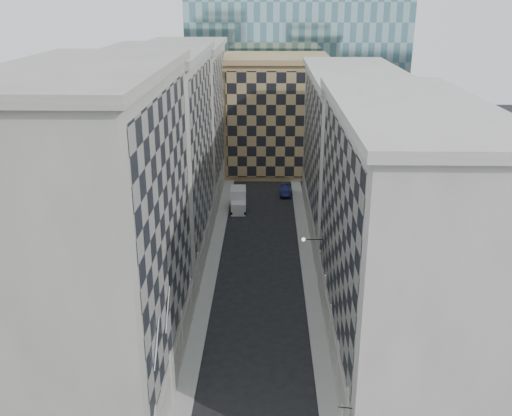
# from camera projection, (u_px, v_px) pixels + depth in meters

# --- Properties ---
(sidewalk_west) EXTENTS (1.50, 100.00, 0.15)m
(sidewalk_west) POSITION_uv_depth(u_px,v_px,m) (211.00, 268.00, 61.59)
(sidewalk_west) COLOR gray
(sidewalk_west) RESTS_ON ground
(sidewalk_east) EXTENTS (1.50, 100.00, 0.15)m
(sidewalk_east) POSITION_uv_depth(u_px,v_px,m) (308.00, 269.00, 61.39)
(sidewalk_east) COLOR gray
(sidewalk_east) RESTS_ON ground
(bldg_left_a) EXTENTS (10.80, 22.80, 23.70)m
(bldg_left_a) POSITION_uv_depth(u_px,v_px,m) (101.00, 239.00, 39.78)
(bldg_left_a) COLOR gray
(bldg_left_a) RESTS_ON ground
(bldg_left_b) EXTENTS (10.80, 22.80, 22.70)m
(bldg_left_b) POSITION_uv_depth(u_px,v_px,m) (158.00, 160.00, 60.56)
(bldg_left_b) COLOR gray
(bldg_left_b) RESTS_ON ground
(bldg_left_c) EXTENTS (10.80, 22.80, 21.70)m
(bldg_left_c) POSITION_uv_depth(u_px,v_px,m) (186.00, 122.00, 81.33)
(bldg_left_c) COLOR gray
(bldg_left_c) RESTS_ON ground
(bldg_right_a) EXTENTS (10.80, 26.80, 20.70)m
(bldg_right_a) POSITION_uv_depth(u_px,v_px,m) (399.00, 238.00, 43.64)
(bldg_right_a) COLOR #A8A29A
(bldg_right_a) RESTS_ON ground
(bldg_right_b) EXTENTS (10.80, 28.80, 19.70)m
(bldg_right_b) POSITION_uv_depth(u_px,v_px,m) (351.00, 153.00, 69.09)
(bldg_right_b) COLOR #A8A29A
(bldg_right_b) RESTS_ON ground
(tan_block) EXTENTS (16.80, 14.80, 18.80)m
(tan_block) POSITION_uv_depth(u_px,v_px,m) (275.00, 114.00, 93.65)
(tan_block) COLOR #9D8353
(tan_block) RESTS_ON ground
(church_tower) EXTENTS (7.20, 7.20, 51.50)m
(church_tower) POSITION_uv_depth(u_px,v_px,m) (264.00, 0.00, 100.75)
(church_tower) COLOR #312A26
(church_tower) RESTS_ON ground
(flagpoles_left) EXTENTS (0.10, 6.33, 2.33)m
(flagpoles_left) POSITION_uv_depth(u_px,v_px,m) (162.00, 326.00, 36.35)
(flagpoles_left) COLOR gray
(flagpoles_left) RESTS_ON ground
(bracket_lamp) EXTENTS (1.98, 0.36, 0.36)m
(bracket_lamp) POSITION_uv_depth(u_px,v_px,m) (305.00, 239.00, 53.64)
(bracket_lamp) COLOR black
(bracket_lamp) RESTS_ON ground
(box_truck) EXTENTS (2.32, 5.25, 2.84)m
(box_truck) POSITION_uv_depth(u_px,v_px,m) (238.00, 201.00, 78.41)
(box_truck) COLOR silver
(box_truck) RESTS_ON ground
(dark_car) EXTENTS (1.86, 4.50, 1.45)m
(dark_car) POSITION_uv_depth(u_px,v_px,m) (286.00, 190.00, 84.22)
(dark_car) COLOR #0F1238
(dark_car) RESTS_ON ground
(shop_sign) EXTENTS (0.92, 0.80, 0.89)m
(shop_sign) POSITION_uv_depth(u_px,v_px,m) (342.00, 413.00, 34.79)
(shop_sign) COLOR black
(shop_sign) RESTS_ON ground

